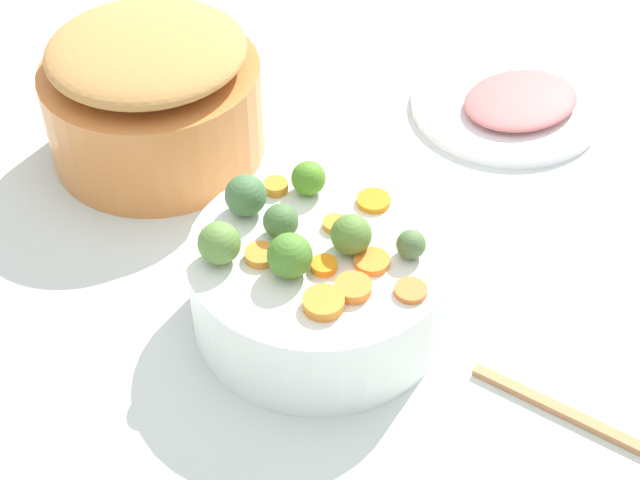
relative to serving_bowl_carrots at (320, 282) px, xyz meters
The scene contains 22 objects.
tabletop 0.07m from the serving_bowl_carrots, behind, with size 2.40×2.40×0.02m, color silver.
serving_bowl_carrots is the anchor object (origin of this frame).
metal_pot 0.34m from the serving_bowl_carrots, 27.86° to the left, with size 0.26×0.26×0.12m, color #CF7B3D.
stuffing_mound 0.35m from the serving_bowl_carrots, 27.86° to the left, with size 0.23×0.23×0.05m, color tan.
carrot_slice_0 0.11m from the serving_bowl_carrots, 20.38° to the left, with size 0.03×0.03×0.01m, color orange.
carrot_slice_1 0.06m from the serving_bowl_carrots, 34.64° to the right, with size 0.02×0.02×0.01m, color orange.
carrot_slice_2 0.08m from the serving_bowl_carrots, 96.72° to the left, with size 0.03×0.03×0.01m, color orange.
carrot_slice_3 0.11m from the serving_bowl_carrots, 133.59° to the right, with size 0.03×0.03×0.01m, color orange.
carrot_slice_4 0.08m from the serving_bowl_carrots, 160.41° to the right, with size 0.03×0.03×0.01m, color orange.
carrot_slice_5 0.06m from the serving_bowl_carrots, behind, with size 0.03×0.03×0.01m, color orange.
carrot_slice_6 0.09m from the serving_bowl_carrots, behind, with size 0.04×0.04×0.01m, color orange.
carrot_slice_7 0.10m from the serving_bowl_carrots, 47.75° to the right, with size 0.03×0.03×0.01m, color orange.
carrot_slice_8 0.08m from the serving_bowl_carrots, 126.63° to the right, with size 0.03×0.03×0.01m, color orange.
brussels_sprout_0 0.08m from the serving_bowl_carrots, 56.29° to the left, with size 0.03×0.03×0.03m, color #476D3A.
brussels_sprout_1 0.11m from the serving_bowl_carrots, 104.75° to the right, with size 0.03×0.03×0.03m, color #506F3E.
brussels_sprout_2 0.07m from the serving_bowl_carrots, 103.06° to the right, with size 0.04×0.04×0.04m, color #578034.
brussels_sprout_3 0.08m from the serving_bowl_carrots, 126.93° to the left, with size 0.04×0.04×0.04m, color #4A812A.
brussels_sprout_4 0.11m from the serving_bowl_carrots, ahead, with size 0.04×0.04×0.04m, color #4F8923.
brussels_sprout_5 0.11m from the serving_bowl_carrots, 46.60° to the left, with size 0.04×0.04×0.04m, color #456F41.
brussels_sprout_6 0.12m from the serving_bowl_carrots, 91.34° to the left, with size 0.04×0.04×0.04m, color #5D873C.
ham_plate 0.43m from the serving_bowl_carrots, 41.85° to the right, with size 0.25×0.25×0.01m, color white.
ham_slice_main 0.44m from the serving_bowl_carrots, 44.27° to the right, with size 0.16×0.12×0.02m, color #C56B69.
Camera 1 is at (-0.62, 0.09, 0.75)m, focal length 53.19 mm.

